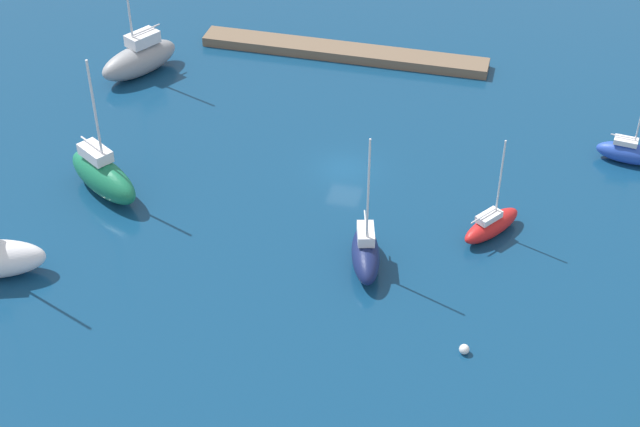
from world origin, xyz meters
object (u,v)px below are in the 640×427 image
object	(u,v)px
sailboat_blue_along_channel	(629,152)
sailboat_gray_west_end	(139,58)
sailboat_navy_lone_north	(366,253)
sailboat_green_mid_basin	(103,175)
sailboat_red_lone_south	(491,225)
pier_dock	(344,52)
mooring_buoy_white	(464,349)

from	to	relation	value
sailboat_blue_along_channel	sailboat_gray_west_end	world-z (taller)	sailboat_gray_west_end
sailboat_navy_lone_north	sailboat_green_mid_basin	bearing A→B (deg)	-114.67
sailboat_gray_west_end	sailboat_red_lone_south	size ratio (longest dim) A/B	1.61
pier_dock	sailboat_red_lone_south	bearing A→B (deg)	124.55
pier_dock	sailboat_blue_along_channel	distance (m)	27.36
pier_dock	sailboat_navy_lone_north	world-z (taller)	sailboat_navy_lone_north
sailboat_blue_along_channel	sailboat_navy_lone_north	distance (m)	23.94
sailboat_green_mid_basin	sailboat_red_lone_south	world-z (taller)	sailboat_green_mid_basin
sailboat_navy_lone_north	mooring_buoy_white	distance (m)	9.78
sailboat_blue_along_channel	sailboat_red_lone_south	bearing A→B (deg)	-121.44
sailboat_green_mid_basin	sailboat_navy_lone_north	xyz separation A→B (m)	(-20.18, 3.45, -0.40)
sailboat_green_mid_basin	sailboat_navy_lone_north	world-z (taller)	sailboat_green_mid_basin
sailboat_green_mid_basin	sailboat_gray_west_end	xyz separation A→B (m)	(4.43, -17.31, -0.04)
sailboat_green_mid_basin	sailboat_navy_lone_north	distance (m)	20.48
pier_dock	sailboat_gray_west_end	bearing A→B (deg)	24.35
sailboat_blue_along_channel	sailboat_gray_west_end	xyz separation A→B (m)	(41.50, -3.79, 0.64)
pier_dock	sailboat_green_mid_basin	xyz separation A→B (m)	(12.15, 24.81, 1.13)
pier_dock	sailboat_blue_along_channel	xyz separation A→B (m)	(-24.91, 11.30, 0.45)
sailboat_blue_along_channel	sailboat_navy_lone_north	world-z (taller)	sailboat_navy_lone_north
mooring_buoy_white	pier_dock	bearing A→B (deg)	-66.01
sailboat_blue_along_channel	sailboat_green_mid_basin	distance (m)	39.46
sailboat_blue_along_channel	sailboat_gray_west_end	distance (m)	41.67
pier_dock	sailboat_navy_lone_north	xyz separation A→B (m)	(-8.03, 28.27, 0.74)
sailboat_navy_lone_north	sailboat_red_lone_south	size ratio (longest dim) A/B	1.35
pier_dock	sailboat_red_lone_south	xyz separation A→B (m)	(-15.72, 22.83, 0.42)
sailboat_navy_lone_north	mooring_buoy_white	world-z (taller)	sailboat_navy_lone_north
sailboat_navy_lone_north	mooring_buoy_white	bearing A→B (deg)	34.33
sailboat_green_mid_basin	sailboat_red_lone_south	bearing A→B (deg)	36.47
pier_dock	sailboat_gray_west_end	size ratio (longest dim) A/B	2.13
mooring_buoy_white	sailboat_gray_west_end	bearing A→B (deg)	-40.29
sailboat_navy_lone_north	sailboat_gray_west_end	size ratio (longest dim) A/B	0.84
pier_dock	sailboat_gray_west_end	xyz separation A→B (m)	(16.58, 7.51, 1.09)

